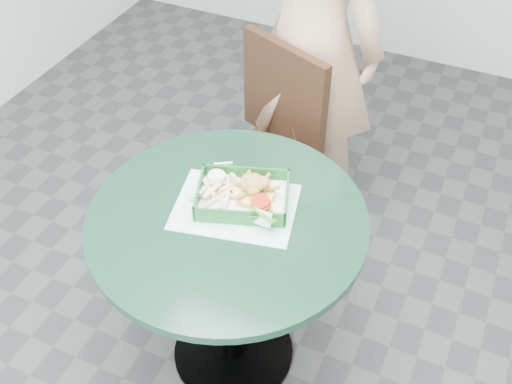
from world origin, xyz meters
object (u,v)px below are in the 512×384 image
at_px(cafe_table, 229,256).
at_px(sauce_ramekin, 225,177).
at_px(food_basket, 243,203).
at_px(crab_sandwich, 255,194).
at_px(dining_chair, 273,143).

xyz_separation_m(cafe_table, sauce_ramekin, (-0.07, 0.13, 0.22)).
distance_m(food_basket, crab_sandwich, 0.05).
bearing_deg(food_basket, cafe_table, -103.17).
distance_m(cafe_table, crab_sandwich, 0.25).
distance_m(cafe_table, dining_chair, 0.67).
bearing_deg(crab_sandwich, food_basket, -147.65).
xyz_separation_m(food_basket, crab_sandwich, (0.03, 0.02, 0.03)).
bearing_deg(dining_chair, cafe_table, -56.76).
bearing_deg(sauce_ramekin, dining_chair, 95.95).
bearing_deg(dining_chair, crab_sandwich, -50.16).
distance_m(cafe_table, food_basket, 0.20).
xyz_separation_m(cafe_table, dining_chair, (-0.13, 0.66, -0.05)).
height_order(crab_sandwich, sauce_ramekin, crab_sandwich).
distance_m(cafe_table, sauce_ramekin, 0.26).
bearing_deg(crab_sandwich, dining_chair, 107.47).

